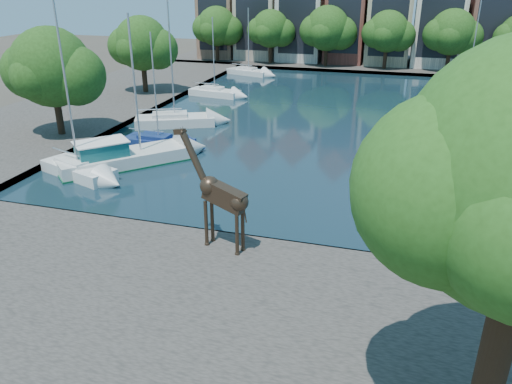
# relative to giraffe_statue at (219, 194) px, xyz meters

# --- Properties ---
(ground) EXTENTS (160.00, 160.00, 0.00)m
(ground) POSITION_rel_giraffe_statue_xyz_m (2.78, 1.42, -3.12)
(ground) COLOR #38332B
(ground) RESTS_ON ground
(water_basin) EXTENTS (38.00, 50.00, 0.08)m
(water_basin) POSITION_rel_giraffe_statue_xyz_m (2.78, 25.42, -3.08)
(water_basin) COLOR black
(water_basin) RESTS_ON ground
(near_quay) EXTENTS (50.00, 14.00, 0.50)m
(near_quay) POSITION_rel_giraffe_statue_xyz_m (2.78, -5.58, -2.87)
(near_quay) COLOR #4A4640
(near_quay) RESTS_ON ground
(far_quay) EXTENTS (60.00, 16.00, 0.50)m
(far_quay) POSITION_rel_giraffe_statue_xyz_m (2.78, 57.42, -2.87)
(far_quay) COLOR #4A4640
(far_quay) RESTS_ON ground
(left_quay) EXTENTS (14.00, 52.00, 0.50)m
(left_quay) POSITION_rel_giraffe_statue_xyz_m (-22.22, 25.42, -2.87)
(left_quay) COLOR #4A4640
(left_quay) RESTS_ON ground
(townhouse_west_end) EXTENTS (5.44, 9.18, 14.93)m
(townhouse_west_end) POSITION_rel_giraffe_statue_xyz_m (-20.22, 57.41, 4.24)
(townhouse_west_end) COLOR #876149
(townhouse_west_end) RESTS_ON far_quay
(townhouse_west_mid) EXTENTS (5.94, 9.18, 16.79)m
(townhouse_west_mid) POSITION_rel_giraffe_statue_xyz_m (-14.22, 57.41, 5.11)
(townhouse_west_mid) COLOR #B8A68E
(townhouse_west_mid) RESTS_ON far_quay
(townhouse_west_inner) EXTENTS (6.43, 9.18, 15.15)m
(townhouse_west_inner) POSITION_rel_giraffe_statue_xyz_m (-7.72, 57.41, 4.23)
(townhouse_west_inner) COLOR beige
(townhouse_west_inner) RESTS_ON far_quay
(townhouse_center) EXTENTS (5.44, 9.18, 16.93)m
(townhouse_center) POSITION_rel_giraffe_statue_xyz_m (-1.22, 57.41, 5.24)
(townhouse_center) COLOR brown
(townhouse_center) RESTS_ON far_quay
(townhouse_east_inner) EXTENTS (5.94, 9.18, 15.79)m
(townhouse_east_inner) POSITION_rel_giraffe_statue_xyz_m (4.78, 57.41, 4.61)
(townhouse_east_inner) COLOR tan
(townhouse_east_inner) RESTS_ON far_quay
(townhouse_east_mid) EXTENTS (6.43, 9.18, 16.65)m
(townhouse_east_mid) POSITION_rel_giraffe_statue_xyz_m (11.28, 57.41, 4.98)
(townhouse_east_mid) COLOR beige
(townhouse_east_mid) RESTS_ON far_quay
(townhouse_east_end) EXTENTS (5.44, 9.18, 14.43)m
(townhouse_east_end) POSITION_rel_giraffe_statue_xyz_m (17.78, 57.41, 3.99)
(townhouse_east_end) COLOR brown
(townhouse_east_end) RESTS_ON far_quay
(far_tree_far_west) EXTENTS (7.28, 5.60, 7.68)m
(far_tree_far_west) POSITION_rel_giraffe_statue_xyz_m (-19.12, 51.92, 2.06)
(far_tree_far_west) COLOR #332114
(far_tree_far_west) RESTS_ON far_quay
(far_tree_west) EXTENTS (6.76, 5.20, 7.36)m
(far_tree_west) POSITION_rel_giraffe_statue_xyz_m (-11.13, 51.92, 1.95)
(far_tree_west) COLOR #332114
(far_tree_west) RESTS_ON far_quay
(far_tree_mid_west) EXTENTS (7.80, 6.00, 8.00)m
(far_tree_mid_west) POSITION_rel_giraffe_statue_xyz_m (-3.11, 51.92, 2.17)
(far_tree_mid_west) COLOR #332114
(far_tree_mid_west) RESTS_ON far_quay
(far_tree_mid_east) EXTENTS (7.02, 5.40, 7.52)m
(far_tree_mid_east) POSITION_rel_giraffe_statue_xyz_m (4.88, 51.92, 2.01)
(far_tree_mid_east) COLOR #332114
(far_tree_mid_east) RESTS_ON far_quay
(far_tree_east) EXTENTS (7.54, 5.80, 7.84)m
(far_tree_east) POSITION_rel_giraffe_statue_xyz_m (12.89, 51.92, 2.12)
(far_tree_east) COLOR #332114
(far_tree_east) RESTS_ON far_quay
(side_tree_left_near) EXTENTS (7.80, 6.00, 8.20)m
(side_tree_left_near) POSITION_rel_giraffe_statue_xyz_m (-18.11, 13.42, 2.37)
(side_tree_left_near) COLOR #332114
(side_tree_left_near) RESTS_ON left_quay
(side_tree_left_far) EXTENTS (7.28, 5.60, 7.88)m
(side_tree_left_far) POSITION_rel_giraffe_statue_xyz_m (-19.12, 29.42, 2.26)
(side_tree_left_far) COLOR #332114
(side_tree_left_far) RESTS_ON left_quay
(giraffe_statue) EXTENTS (3.69, 1.37, 5.34)m
(giraffe_statue) POSITION_rel_giraffe_statue_xyz_m (0.00, 0.00, 0.00)
(giraffe_statue) COLOR #36271B
(giraffe_statue) RESTS_ON near_quay
(motorsailer) EXTENTS (7.99, 8.33, 9.83)m
(motorsailer) POSITION_rel_giraffe_statue_xyz_m (-10.42, 9.20, -2.29)
(motorsailer) COLOR beige
(motorsailer) RESTS_ON water_basin
(sailboat_left_a) EXTENTS (5.84, 3.68, 10.97)m
(sailboat_left_a) POSITION_rel_giraffe_statue_xyz_m (-12.22, 6.84, -2.44)
(sailboat_left_a) COLOR silver
(sailboat_left_a) RESTS_ON water_basin
(sailboat_left_b) EXTENTS (5.48, 2.15, 8.34)m
(sailboat_left_b) POSITION_rel_giraffe_statue_xyz_m (-9.97, 13.83, -2.56)
(sailboat_left_b) COLOR navy
(sailboat_left_b) RESTS_ON water_basin
(sailboat_left_c) EXTENTS (7.09, 4.90, 11.81)m
(sailboat_left_c) POSITION_rel_giraffe_statue_xyz_m (-11.23, 19.50, -2.42)
(sailboat_left_c) COLOR silver
(sailboat_left_c) RESTS_ON water_basin
(sailboat_left_d) EXTENTS (5.73, 2.72, 8.11)m
(sailboat_left_d) POSITION_rel_giraffe_statue_xyz_m (-12.01, 31.38, -2.52)
(sailboat_left_d) COLOR silver
(sailboat_left_d) RESTS_ON water_basin
(sailboat_left_e) EXTENTS (6.12, 3.63, 8.29)m
(sailboat_left_e) POSITION_rel_giraffe_statue_xyz_m (-12.22, 44.63, -2.55)
(sailboat_left_e) COLOR silver
(sailboat_left_e) RESTS_ON water_basin
(sailboat_right_b) EXTENTS (5.91, 3.00, 9.46)m
(sailboat_right_b) POSITION_rel_giraffe_statue_xyz_m (14.78, 19.89, -2.57)
(sailboat_right_b) COLOR navy
(sailboat_right_b) RESTS_ON water_basin
(sailboat_right_d) EXTENTS (4.78, 2.98, 9.65)m
(sailboat_right_d) POSITION_rel_giraffe_statue_xyz_m (14.78, 44.86, -2.47)
(sailboat_right_d) COLOR silver
(sailboat_right_d) RESTS_ON water_basin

